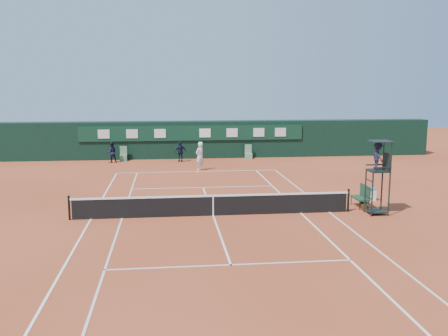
% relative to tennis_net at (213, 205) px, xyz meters
% --- Properties ---
extents(ground, '(90.00, 90.00, 0.00)m').
position_rel_tennis_net_xyz_m(ground, '(0.00, 0.00, -0.51)').
color(ground, '#B04A29').
rests_on(ground, ground).
extents(court_lines, '(11.05, 23.85, 0.01)m').
position_rel_tennis_net_xyz_m(court_lines, '(0.00, 0.00, -0.50)').
color(court_lines, silver).
rests_on(court_lines, ground).
extents(tennis_net, '(12.90, 0.10, 1.10)m').
position_rel_tennis_net_xyz_m(tennis_net, '(0.00, 0.00, 0.00)').
color(tennis_net, black).
rests_on(tennis_net, ground).
extents(back_wall, '(40.00, 1.65, 3.00)m').
position_rel_tennis_net_xyz_m(back_wall, '(0.00, 18.74, 1.00)').
color(back_wall, black).
rests_on(back_wall, ground).
extents(linesman_chair_left, '(0.55, 0.50, 1.15)m').
position_rel_tennis_net_xyz_m(linesman_chair_left, '(-5.50, 17.48, -0.19)').
color(linesman_chair_left, '#56845F').
rests_on(linesman_chair_left, ground).
extents(linesman_chair_right, '(0.55, 0.50, 1.15)m').
position_rel_tennis_net_xyz_m(linesman_chair_right, '(4.50, 17.48, -0.19)').
color(linesman_chair_right, '#639769').
rests_on(linesman_chair_right, ground).
extents(umpire_chair, '(0.96, 0.95, 3.42)m').
position_rel_tennis_net_xyz_m(umpire_chair, '(7.53, -0.57, 1.95)').
color(umpire_chair, black).
rests_on(umpire_chair, ground).
extents(player_bench, '(0.56, 1.20, 1.10)m').
position_rel_tennis_net_xyz_m(player_bench, '(7.40, 0.81, 0.09)').
color(player_bench, '#173A23').
rests_on(player_bench, ground).
extents(tennis_bag, '(0.47, 0.78, 0.27)m').
position_rel_tennis_net_xyz_m(tennis_bag, '(7.37, 0.40, -0.37)').
color(tennis_bag, black).
rests_on(tennis_bag, ground).
extents(cooler, '(0.57, 0.57, 0.65)m').
position_rel_tennis_net_xyz_m(cooler, '(8.36, 2.22, -0.18)').
color(cooler, white).
rests_on(cooler, ground).
extents(tennis_ball, '(0.06, 0.06, 0.06)m').
position_rel_tennis_net_xyz_m(tennis_ball, '(-0.02, 7.71, -0.48)').
color(tennis_ball, gold).
rests_on(tennis_ball, ground).
extents(player, '(0.86, 0.85, 2.01)m').
position_rel_tennis_net_xyz_m(player, '(0.21, 12.41, 0.49)').
color(player, white).
rests_on(player, ground).
extents(ball_kid_left, '(0.92, 0.81, 1.60)m').
position_rel_tennis_net_xyz_m(ball_kid_left, '(-6.31, 16.71, 0.29)').
color(ball_kid_left, black).
rests_on(ball_kid_left, ground).
extents(ball_kid_right, '(0.99, 0.63, 1.57)m').
position_rel_tennis_net_xyz_m(ball_kid_right, '(-1.02, 16.52, 0.28)').
color(ball_kid_right, black).
rests_on(ball_kid_right, ground).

